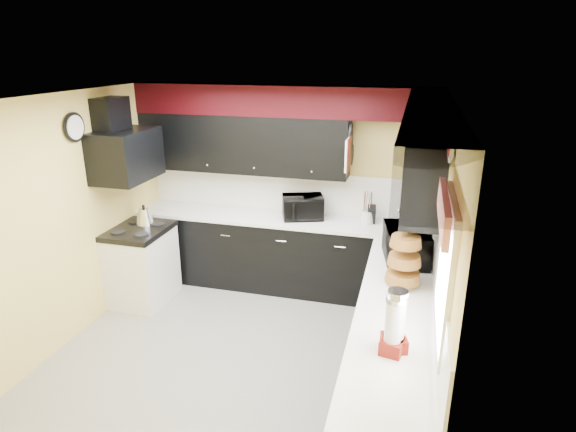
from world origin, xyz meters
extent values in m
plane|color=gray|center=(0.00, 0.00, 0.00)|extent=(3.60, 3.60, 0.00)
cube|color=#E0C666|center=(0.00, 1.80, 1.25)|extent=(3.60, 0.06, 2.50)
cube|color=#E0C666|center=(1.80, 0.00, 1.25)|extent=(0.06, 3.60, 2.50)
cube|color=#E0C666|center=(-1.80, 0.00, 1.25)|extent=(0.06, 3.60, 2.50)
cube|color=white|center=(0.00, 0.00, 2.50)|extent=(3.60, 3.60, 0.06)
cube|color=black|center=(0.00, 1.50, 0.45)|extent=(3.60, 0.60, 0.90)
cube|color=black|center=(1.50, -0.30, 0.45)|extent=(0.60, 3.00, 0.90)
cube|color=white|center=(0.00, 1.50, 0.92)|extent=(3.62, 0.64, 0.04)
cube|color=white|center=(1.50, -0.30, 0.92)|extent=(0.64, 3.02, 0.04)
cube|color=white|center=(0.00, 1.79, 1.19)|extent=(3.60, 0.02, 0.50)
cube|color=white|center=(1.79, 0.00, 1.19)|extent=(0.02, 3.60, 0.50)
cube|color=black|center=(-0.50, 1.62, 1.80)|extent=(2.60, 0.35, 0.70)
cube|color=black|center=(1.62, 0.90, 1.80)|extent=(0.35, 1.80, 0.70)
cube|color=black|center=(0.00, 1.62, 2.33)|extent=(3.60, 0.36, 0.35)
cube|color=black|center=(1.62, -0.18, 2.33)|extent=(0.36, 3.24, 0.35)
cube|color=white|center=(-1.50, 0.75, 0.43)|extent=(0.60, 0.75, 0.86)
cube|color=black|center=(-1.50, 0.75, 0.89)|extent=(0.62, 0.77, 0.06)
cube|color=black|center=(-1.55, 0.75, 1.78)|extent=(0.50, 0.78, 0.55)
cube|color=black|center=(-1.68, 0.75, 2.20)|extent=(0.24, 0.40, 0.40)
cube|color=red|center=(1.73, -0.90, 1.95)|extent=(0.04, 0.88, 0.20)
cube|color=white|center=(0.83, 1.30, 1.80)|extent=(0.03, 0.26, 0.35)
imported|color=black|center=(0.28, 1.53, 1.08)|extent=(0.58, 0.53, 0.28)
imported|color=black|center=(1.53, 0.58, 1.10)|extent=(0.50, 0.66, 0.33)
cylinder|color=silver|center=(1.05, 1.54, 1.02)|extent=(0.15, 0.15, 0.16)
cube|color=black|center=(1.10, 1.57, 1.04)|extent=(0.11, 0.14, 0.21)
camera|label=1|loc=(1.52, -3.85, 2.89)|focal=30.00mm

